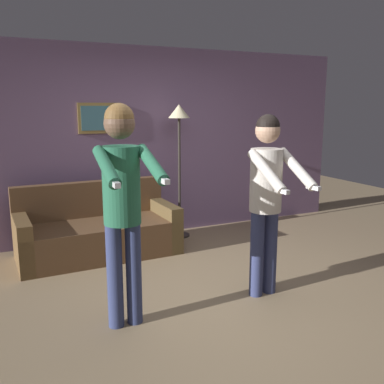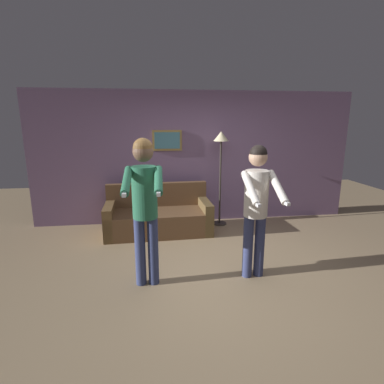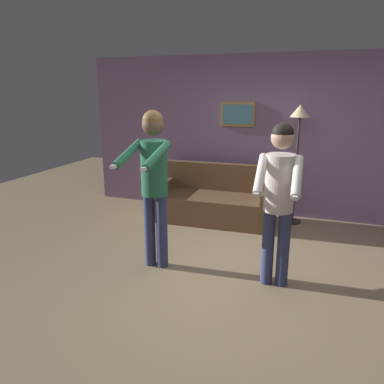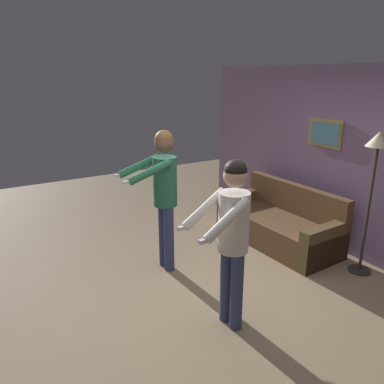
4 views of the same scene
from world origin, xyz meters
TOP-DOWN VIEW (x-y plane):
  - ground_plane at (0.00, 0.00)m, footprint 12.00×12.00m
  - back_wall_assembly at (-0.00, 2.28)m, footprint 6.40×0.09m
  - couch at (-0.78, 1.67)m, footprint 1.93×0.91m
  - torchiere_lamp at (0.44, 1.96)m, footprint 0.29×0.29m
  - person_standing_left at (-0.96, -0.17)m, footprint 0.44×0.75m
  - person_standing_right at (0.42, -0.15)m, footprint 0.45×0.68m

SIDE VIEW (x-z plane):
  - ground_plane at x=0.00m, z-range 0.00..0.00m
  - couch at x=-0.78m, z-range -0.16..0.71m
  - person_standing_right at x=0.42m, z-range 0.19..1.92m
  - person_standing_left at x=-0.96m, z-range 0.22..2.05m
  - back_wall_assembly at x=0.00m, z-range 0.00..2.60m
  - torchiere_lamp at x=0.44m, z-range 0.56..2.39m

